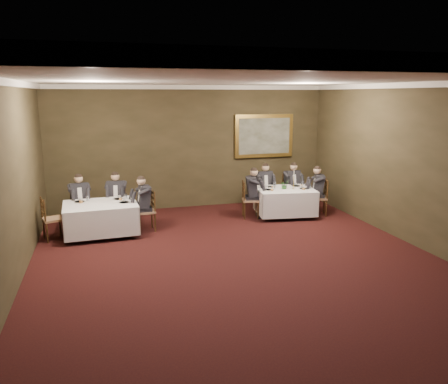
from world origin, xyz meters
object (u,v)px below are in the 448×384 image
chair_sec_backright (118,213)px  centerpiece (284,184)px  chair_main_backright (291,199)px  diner_main_backright (291,191)px  diner_main_backleft (264,192)px  diner_sec_endright (146,210)px  diner_main_endleft (251,199)px  diner_sec_backright (117,204)px  chair_sec_backleft (81,216)px  table_main (285,200)px  chair_main_endleft (250,207)px  chair_sec_endleft (53,228)px  diner_sec_backleft (80,207)px  candlestick (294,182)px  chair_main_endright (319,205)px  painting (264,136)px  table_second (101,217)px  chair_main_backleft (264,200)px  diner_main_endright (319,197)px  chair_sec_endright (147,219)px

chair_sec_backright → centerpiece: 4.44m
chair_main_backright → diner_main_backright: (0.00, -0.01, 0.23)m
diner_main_backleft → diner_sec_endright: bearing=14.6°
diner_main_endleft → diner_sec_backright: bearing=-84.4°
chair_sec_backleft → table_main: bearing=165.7°
chair_main_endleft → centerpiece: (0.92, -0.14, 0.60)m
diner_main_endleft → chair_sec_endleft: diner_main_endleft is taller
diner_sec_backleft → candlestick: (5.50, -0.58, 0.44)m
chair_main_endright → painting: bearing=47.8°
diner_sec_backleft → centerpiece: diner_sec_backleft is taller
diner_sec_backright → chair_sec_endleft: bearing=42.3°
chair_main_endright → chair_sec_backleft: size_ratio=1.00×
table_second → chair_main_backleft: bearing=14.5°
diner_main_endright → chair_sec_endright: bearing=111.9°
diner_main_endleft → painting: (0.94, 1.55, 1.52)m
diner_main_endright → diner_sec_backright: size_ratio=1.00×
diner_sec_backright → chair_sec_endleft: (-1.47, -0.92, -0.23)m
chair_sec_endleft → centerpiece: centerpiece is taller
chair_sec_backright → chair_sec_endleft: bearing=42.6°
diner_main_endleft → candlestick: diner_main_endleft is taller
diner_sec_endright → chair_main_backleft: bearing=-76.5°
diner_main_endleft → painting: size_ratio=0.74×
diner_sec_backleft → diner_sec_backright: (0.90, 0.04, 0.00)m
diner_main_backright → diner_sec_endright: same height
chair_sec_backleft → chair_sec_endleft: bearing=48.6°
diner_main_backright → chair_main_endright: (0.45, -0.84, -0.23)m
diner_sec_backleft → diner_sec_backright: bearing=173.8°
chair_sec_backleft → chair_sec_backright: bearing=173.8°
diner_main_endright → centerpiece: size_ratio=5.44×
chair_sec_endright → diner_sec_endright: 0.23m
diner_main_backleft → diner_sec_backright: same height
chair_main_backright → centerpiece: (-0.55, -0.73, 0.60)m
centerpiece → painting: size_ratio=0.14×
table_main → painting: 2.31m
table_second → chair_sec_endright: bearing=2.7°
diner_main_endright → chair_sec_backright: 5.39m
table_second → centerpiece: centerpiece is taller
table_main → chair_sec_backleft: chair_sec_backleft is taller
table_main → centerpiece: centerpiece is taller
diner_sec_endright → diner_main_backleft: bearing=-76.7°
chair_main_endleft → diner_sec_backright: 3.48m
diner_main_backright → candlestick: bearing=63.6°
painting → diner_sec_endright: bearing=-152.4°
table_main → chair_sec_backright: size_ratio=1.67×
table_main → chair_sec_backleft: bearing=174.6°
chair_main_endright → painting: 2.69m
diner_sec_backright → candlestick: size_ratio=2.62×
diner_main_backright → diner_sec_backleft: 5.81m
table_second → centerpiece: size_ratio=7.02×
diner_main_backleft → chair_sec_endleft: 5.70m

